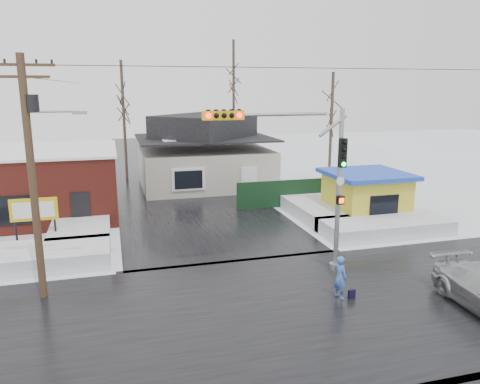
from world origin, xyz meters
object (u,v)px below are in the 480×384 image
object	(u,v)px
traffic_signal	(305,170)
marquee_sign	(34,211)
utility_pole	(33,165)
kiosk	(366,195)
pedestrian	(340,278)

from	to	relation	value
traffic_signal	marquee_sign	distance (m)	13.42
utility_pole	marquee_sign	size ratio (longest dim) A/B	3.53
kiosk	pedestrian	distance (m)	11.73
traffic_signal	pedestrian	xyz separation A→B (m)	(0.42, -2.61, -3.70)
traffic_signal	marquee_sign	world-z (taller)	traffic_signal
marquee_sign	pedestrian	distance (m)	15.00
traffic_signal	kiosk	world-z (taller)	traffic_signal
utility_pole	marquee_sign	bearing A→B (deg)	100.13
marquee_sign	pedestrian	world-z (taller)	marquee_sign
utility_pole	kiosk	size ratio (longest dim) A/B	1.96
marquee_sign	kiosk	world-z (taller)	kiosk
marquee_sign	utility_pole	bearing A→B (deg)	-79.87
utility_pole	pedestrian	world-z (taller)	utility_pole
marquee_sign	traffic_signal	bearing A→B (deg)	-29.72
utility_pole	traffic_signal	bearing A→B (deg)	-2.95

